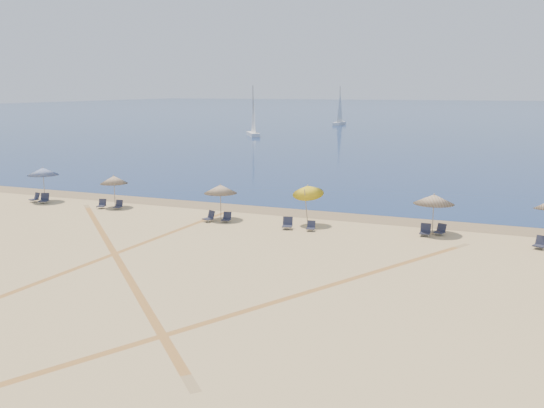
# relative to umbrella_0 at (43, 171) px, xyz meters

# --- Properties ---
(ground) EXTENTS (160.00, 160.00, 0.00)m
(ground) POSITION_rel_umbrella_0_xyz_m (18.64, -20.81, -2.26)
(ground) COLOR tan
(ground) RESTS_ON ground
(ocean) EXTENTS (500.00, 500.00, 0.00)m
(ocean) POSITION_rel_umbrella_0_xyz_m (18.64, 204.19, -2.25)
(ocean) COLOR #0C2151
(ocean) RESTS_ON ground
(wet_sand) EXTENTS (500.00, 500.00, 0.00)m
(wet_sand) POSITION_rel_umbrella_0_xyz_m (18.64, 3.19, -2.26)
(wet_sand) COLOR olive
(wet_sand) RESTS_ON ground
(umbrella_0) EXTENTS (2.26, 2.26, 2.60)m
(umbrella_0) POSITION_rel_umbrella_0_xyz_m (0.00, 0.00, 0.00)
(umbrella_0) COLOR gray
(umbrella_0) RESTS_ON ground
(umbrella_1) EXTENTS (1.95, 1.95, 2.32)m
(umbrella_1) POSITION_rel_umbrella_0_xyz_m (6.22, 0.14, -0.28)
(umbrella_1) COLOR gray
(umbrella_1) RESTS_ON ground
(umbrella_2) EXTENTS (2.14, 2.14, 2.32)m
(umbrella_2) POSITION_rel_umbrella_0_xyz_m (14.99, -0.60, -0.29)
(umbrella_2) COLOR gray
(umbrella_2) RESTS_ON ground
(umbrella_3) EXTENTS (1.93, 2.00, 2.76)m
(umbrella_3) POSITION_rel_umbrella_0_xyz_m (20.73, -0.09, -0.05)
(umbrella_3) COLOR gray
(umbrella_3) RESTS_ON ground
(umbrella_4) EXTENTS (2.35, 2.35, 2.37)m
(umbrella_4) POSITION_rel_umbrella_0_xyz_m (28.19, 0.52, -0.23)
(umbrella_4) COLOR gray
(umbrella_4) RESTS_ON ground
(chair_0) EXTENTS (0.73, 0.80, 0.68)m
(chair_0) POSITION_rel_umbrella_0_xyz_m (-0.55, -0.38, -1.96)
(chair_0) COLOR black
(chair_0) RESTS_ON ground
(chair_1) EXTENTS (0.80, 0.87, 0.74)m
(chair_1) POSITION_rel_umbrella_0_xyz_m (0.44, -0.55, -1.94)
(chair_1) COLOR black
(chair_1) RESTS_ON ground
(chair_2) EXTENTS (0.66, 0.73, 0.64)m
(chair_2) POSITION_rel_umbrella_0_xyz_m (5.58, -0.53, -1.98)
(chair_2) COLOR black
(chair_2) RESTS_ON ground
(chair_3) EXTENTS (0.57, 0.65, 0.62)m
(chair_3) POSITION_rel_umbrella_0_xyz_m (6.82, -0.30, -1.99)
(chair_3) COLOR black
(chair_3) RESTS_ON ground
(chair_4) EXTENTS (0.80, 0.85, 0.69)m
(chair_4) POSITION_rel_umbrella_0_xyz_m (14.63, -1.49, -1.96)
(chair_4) COLOR black
(chair_4) RESTS_ON ground
(chair_5) EXTENTS (0.59, 0.67, 0.63)m
(chair_5) POSITION_rel_umbrella_0_xyz_m (15.69, -1.21, -1.99)
(chair_5) COLOR black
(chair_5) RESTS_ON ground
(chair_6) EXTENTS (0.73, 0.81, 0.71)m
(chair_6) POSITION_rel_umbrella_0_xyz_m (19.92, -1.51, -1.95)
(chair_6) COLOR black
(chair_6) RESTS_ON ground
(chair_7) EXTENTS (0.58, 0.65, 0.59)m
(chair_7) POSITION_rel_umbrella_0_xyz_m (21.39, -1.47, -2.00)
(chair_7) COLOR black
(chair_7) RESTS_ON ground
(chair_8) EXTENTS (0.58, 0.68, 0.70)m
(chair_8) POSITION_rel_umbrella_0_xyz_m (27.88, -0.22, -1.95)
(chair_8) COLOR black
(chair_8) RESTS_ON ground
(chair_9) EXTENTS (0.73, 0.78, 0.65)m
(chair_9) POSITION_rel_umbrella_0_xyz_m (28.67, 0.32, -1.98)
(chair_9) COLOR black
(chair_9) RESTS_ON ground
(chair_10) EXTENTS (0.77, 0.82, 0.68)m
(chair_10) POSITION_rel_umbrella_0_xyz_m (33.89, -0.83, -1.96)
(chair_10) COLOR black
(chair_10) RESTS_ON ground
(sailboat_0) EXTENTS (4.49, 5.81, 8.84)m
(sailboat_0) POSITION_rel_umbrella_0_xyz_m (-9.59, 61.95, 0.41)
(sailboat_0) COLOR white
(sailboat_0) RESTS_ON ocean
(sailboat_1) EXTENTS (1.71, 5.98, 8.84)m
(sailboat_1) POSITION_rel_umbrella_0_xyz_m (-3.82, 99.23, 0.41)
(sailboat_1) COLOR white
(sailboat_1) RESTS_ON ocean
(tire_tracks) EXTENTS (48.80, 43.35, 0.00)m
(tire_tracks) POSITION_rel_umbrella_0_xyz_m (16.90, -11.88, -2.26)
(tire_tracks) COLOR tan
(tire_tracks) RESTS_ON ground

